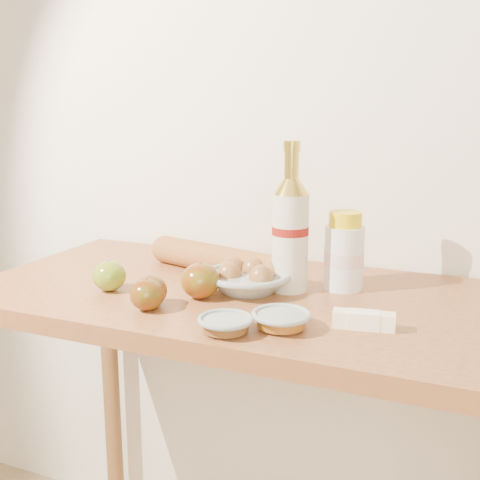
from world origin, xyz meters
name	(u,v)px	position (x,y,z in m)	size (l,w,h in m)	color
back_wall	(296,102)	(0.00, 1.51, 1.30)	(3.50, 0.02, 2.60)	white
table	(245,344)	(0.00, 1.18, 0.78)	(1.20, 0.60, 0.90)	#A96636
bourbon_bottle	(290,231)	(0.09, 1.22, 1.03)	(0.10, 0.10, 0.32)	beige
cream_bottle	(344,254)	(0.19, 1.28, 0.98)	(0.10, 0.10, 0.17)	silver
egg_bowl	(249,278)	(0.01, 1.18, 0.93)	(0.20, 0.20, 0.07)	#8E9B96
baguette	(217,259)	(-0.12, 1.28, 0.93)	(0.42, 0.17, 0.07)	#B37136
apple_yellowgreen	(109,276)	(-0.27, 1.07, 0.93)	(0.08, 0.08, 0.07)	olive
apple_redgreen_front	(147,295)	(-0.13, 0.99, 0.93)	(0.07, 0.07, 0.06)	maroon
apple_redgreen_right	(200,281)	(-0.07, 1.10, 0.94)	(0.10, 0.10, 0.08)	#920C07
sugar_bowl	(226,324)	(0.06, 0.94, 0.92)	(0.12, 0.12, 0.03)	gray
syrup_bowl	(281,320)	(0.14, 1.00, 0.92)	(0.12, 0.12, 0.03)	gray
butter_stick	(364,320)	(0.28, 1.06, 0.92)	(0.11, 0.05, 0.03)	#FFF8C5
apple_extra	(150,291)	(-0.14, 1.02, 0.93)	(0.07, 0.07, 0.06)	maroon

